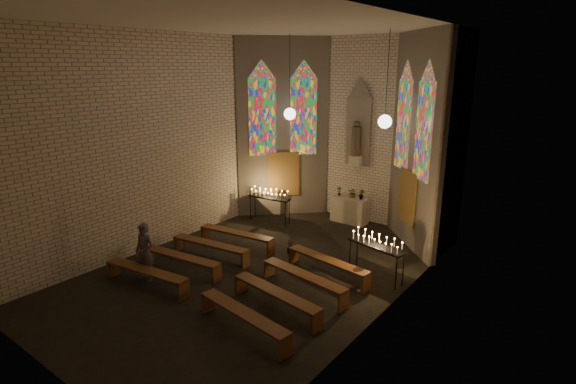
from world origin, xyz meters
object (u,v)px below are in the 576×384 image
Objects in this scene: aisle_flower_pot at (290,247)px; votive_stand_left at (269,195)px; altar at (349,210)px; visitor at (145,252)px; votive_stand_right at (377,243)px.

votive_stand_left is at bearing 141.59° from aisle_flower_pot.
votive_stand_left is (-2.51, -1.85, 0.58)m from altar.
visitor is at bearing -118.42° from aisle_flower_pot.
votive_stand_right is 6.56m from visitor.
votive_stand_left is (-2.49, 1.98, 0.84)m from aisle_flower_pot.
visitor is (-5.17, -4.03, -0.25)m from votive_stand_right.
votive_stand_left is 1.02× the size of visitor.
visitor is at bearing -93.50° from votive_stand_left.
aisle_flower_pot is at bearing -45.16° from votive_stand_left.
votive_stand_left reaches higher than aisle_flower_pot.
visitor is at bearing -131.10° from votive_stand_right.
altar is 3.01× the size of aisle_flower_pot.
aisle_flower_pot is 3.13m from votive_stand_right.
aisle_flower_pot is (-0.01, -3.83, -0.27)m from altar.
votive_stand_right is at bearing -51.57° from altar.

